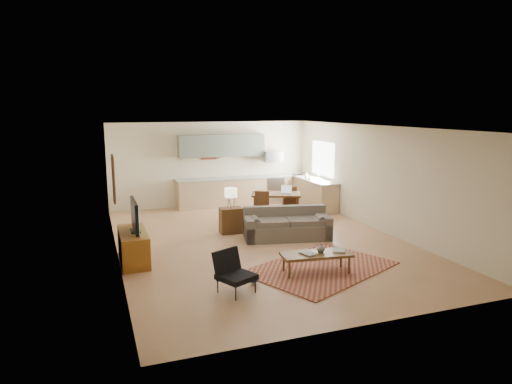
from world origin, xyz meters
name	(u,v)px	position (x,y,z in m)	size (l,w,h in m)	color
room	(260,186)	(0.00, 0.00, 1.35)	(9.00, 9.00, 9.00)	#AA7853
kitchen_counter_back	(241,191)	(0.90, 4.18, 0.46)	(4.26, 0.64, 0.92)	tan
kitchen_counter_right	(313,193)	(2.93, 3.00, 0.46)	(0.64, 2.26, 0.92)	tan
kitchen_range	(272,189)	(2.00, 4.18, 0.45)	(0.62, 0.62, 0.90)	#A5A8AD
kitchen_microwave	(272,156)	(2.00, 4.20, 1.55)	(0.62, 0.40, 0.35)	#A5A8AD
upper_cabinets	(222,145)	(0.30, 4.33, 1.95)	(2.80, 0.34, 0.70)	slate
window_right	(323,159)	(3.23, 3.00, 1.55)	(0.02, 1.40, 1.05)	white
wall_art_left	(114,179)	(-3.21, 0.90, 1.55)	(0.06, 0.42, 1.10)	olive
triptych	(209,152)	(-0.10, 4.47, 1.75)	(1.70, 0.04, 0.50)	#F6EFBE
rug	(321,268)	(0.49, -2.13, 0.01)	(2.77, 1.92, 0.02)	maroon
sofa	(287,224)	(0.70, 0.03, 0.37)	(2.15, 0.94, 0.75)	brown
coffee_table	(316,263)	(0.27, -2.34, 0.20)	(1.35, 0.54, 0.41)	#513417
book_a	(304,254)	(-0.01, -2.36, 0.42)	(0.31, 0.37, 0.03)	#963622
book_b	(333,250)	(0.65, -2.29, 0.41)	(0.37, 0.40, 0.02)	navy
vase	(321,248)	(0.38, -2.30, 0.49)	(0.18, 0.18, 0.17)	black
armchair	(236,273)	(-1.45, -2.72, 0.36)	(0.64, 0.64, 0.73)	black
tv_credenza	(133,247)	(-2.96, -0.46, 0.32)	(0.54, 1.40, 0.65)	brown
tv	(135,216)	(-2.91, -0.46, 0.97)	(0.11, 1.08, 0.65)	black
console_table	(231,220)	(-0.43, 0.98, 0.33)	(0.56, 0.37, 0.65)	#392110
table_lamp	(231,198)	(-0.43, 0.98, 0.92)	(0.32, 0.32, 0.52)	beige
dining_table	(276,205)	(1.30, 2.18, 0.35)	(1.39, 0.80, 0.71)	#392110
dining_chair_near	(261,207)	(0.69, 1.77, 0.42)	(0.40, 0.42, 0.85)	#392110
dining_chair_far	(289,199)	(1.91, 2.59, 0.42)	(0.40, 0.42, 0.84)	#392110
laptop	(286,189)	(1.58, 2.09, 0.82)	(0.30, 0.22, 0.22)	#A5A8AD
soap_bottle	(306,175)	(2.83, 3.33, 1.02)	(0.10, 0.10, 0.19)	#F6EFBE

